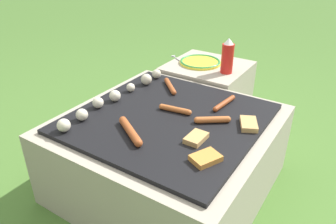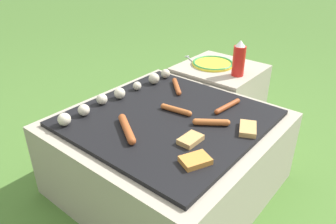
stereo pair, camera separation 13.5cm
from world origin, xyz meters
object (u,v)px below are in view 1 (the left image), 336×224
(sausage_front_center, at_px, (212,120))
(fork_utensil, at_px, (180,61))
(condiment_bottle, at_px, (227,56))
(plate_colorful, at_px, (200,62))

(sausage_front_center, relative_size, fork_utensil, 0.64)
(condiment_bottle, height_order, fork_utensil, condiment_bottle)
(sausage_front_center, height_order, fork_utensil, sausage_front_center)
(sausage_front_center, bearing_deg, fork_utensil, 41.20)
(plate_colorful, xyz_separation_m, fork_utensil, (-0.04, 0.11, -0.01))
(condiment_bottle, bearing_deg, plate_colorful, 73.92)
(sausage_front_center, relative_size, plate_colorful, 0.52)
(fork_utensil, bearing_deg, condiment_bottle, -93.22)
(condiment_bottle, bearing_deg, sausage_front_center, -161.10)
(fork_utensil, bearing_deg, plate_colorful, -72.49)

